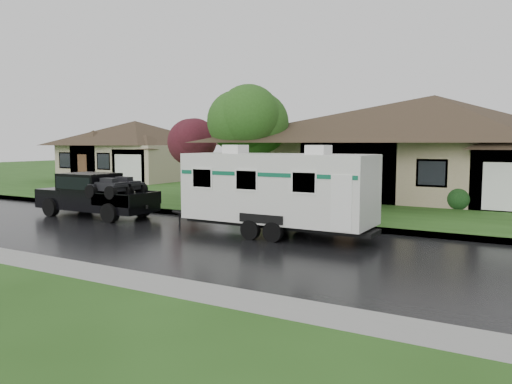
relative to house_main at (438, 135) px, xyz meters
The scene contains 11 objects.
ground 14.48m from the house_main, 99.41° to the right, with size 140.00×140.00×0.00m, color #274E18.
road 16.40m from the house_main, 98.24° to the right, with size 140.00×8.00×0.01m, color black.
curb 12.32m from the house_main, 101.19° to the right, with size 140.00×0.50×0.15m, color gray.
lawn 4.36m from the house_main, 153.11° to the left, with size 140.00×26.00×0.15m, color #274E18.
house_main is the anchor object (origin of this frame).
house_far 24.17m from the house_main, behind, with size 10.80×8.64×5.80m.
tree_left_green 10.67m from the house_main, 137.80° to the right, with size 3.62×3.62×5.99m.
tree_red 13.68m from the house_main, 155.09° to the right, with size 2.76×2.76×4.57m.
shrub_row 5.42m from the house_main, 93.69° to the right, with size 13.60×1.00×1.00m.
pickup_truck 18.22m from the house_main, 129.59° to the right, with size 5.54×2.11×1.85m.
travel_trailer 14.29m from the house_main, 100.97° to the right, with size 6.84×2.40×3.07m.
Camera 1 is at (7.32, -14.93, 3.13)m, focal length 35.00 mm.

